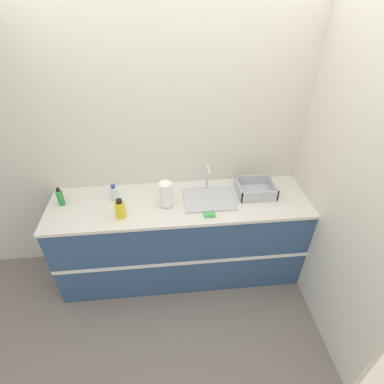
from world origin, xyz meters
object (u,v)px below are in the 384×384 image
object	(u,v)px
dish_rack	(255,190)
bottle_clear	(114,193)
paper_towel_roll	(166,194)
bottle_green	(60,197)
bottle_yellow	(120,209)
sink	(209,198)

from	to	relation	value
dish_rack	bottle_clear	bearing A→B (deg)	178.42
paper_towel_roll	bottle_green	size ratio (longest dim) A/B	1.34
bottle_yellow	bottle_green	xyz separation A→B (m)	(-0.54, 0.22, -0.00)
bottle_clear	bottle_green	world-z (taller)	bottle_green
dish_rack	bottle_yellow	bearing A→B (deg)	-170.31
paper_towel_roll	bottle_clear	world-z (taller)	paper_towel_roll
bottle_yellow	bottle_green	bearing A→B (deg)	157.85
bottle_yellow	bottle_green	world-z (taller)	bottle_yellow
dish_rack	bottle_yellow	distance (m)	1.23
paper_towel_roll	dish_rack	xyz separation A→B (m)	(0.83, 0.09, -0.08)
sink	bottle_clear	bearing A→B (deg)	174.38
bottle_green	bottle_yellow	bearing A→B (deg)	-22.15
bottle_yellow	bottle_clear	bearing A→B (deg)	107.85
dish_rack	bottle_clear	xyz separation A→B (m)	(-1.29, 0.04, 0.03)
bottle_clear	bottle_green	bearing A→B (deg)	-177.22
sink	bottle_green	xyz separation A→B (m)	(-1.31, 0.06, 0.06)
sink	bottle_yellow	world-z (taller)	sink
bottle_yellow	dish_rack	bearing A→B (deg)	9.69
sink	dish_rack	world-z (taller)	sink
bottle_yellow	bottle_clear	world-z (taller)	bottle_yellow
sink	paper_towel_roll	world-z (taller)	sink
sink	paper_towel_roll	size ratio (longest dim) A/B	1.95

